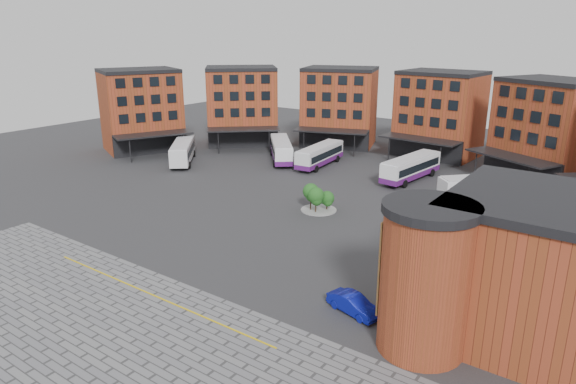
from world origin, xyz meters
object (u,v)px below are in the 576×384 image
Objects in this scene: bus_a at (183,150)px; bus_f at (529,212)px; bus_d at (411,167)px; blue_car at (354,304)px; bus_e at (487,188)px; bus_b at (281,150)px; bus_c at (320,155)px; tree_island at (317,197)px.

bus_a reaches higher than bus_f.
blue_car is at bearing -66.53° from bus_d.
bus_e is (11.98, -4.05, -0.03)m from bus_d.
bus_e is 33.81m from blue_car.
bus_a is at bearing 179.14° from bus_b.
blue_car is (26.47, -37.04, -1.08)m from bus_c.
bus_e is 1.05× the size of bus_f.
bus_d is at bearing 79.04° from tree_island.
bus_f is (53.17, 2.66, -0.49)m from bus_a.
bus_a is 53.24m from bus_f.
bus_b reaches higher than bus_f.
bus_b is 41.31m from bus_f.
bus_e is (15.78, 15.55, 0.02)m from tree_island.
bus_d is 39.46m from blue_car.
bus_d is at bearing -147.14° from bus_f.
blue_car is (11.19, -37.83, -1.16)m from bus_d.
blue_car is at bearing -69.24° from bus_a.
bus_b is at bearing -168.71° from bus_d.
bus_a is 37.10m from bus_d.
bus_c is 34.55m from bus_f.
bus_f is at bearing -51.61° from bus_b.
bus_e is at bearing 44.59° from tree_island.
tree_island is 0.34× the size of bus_d.
tree_island is 0.39× the size of bus_a.
bus_f is at bearing 0.38° from blue_car.
bus_b reaches higher than bus_d.
bus_a is 2.48× the size of blue_car.
tree_island is 19.96m from bus_d.
bus_b is at bearing -130.36° from bus_f.
bus_c is 2.67× the size of blue_car.
bus_a is (-31.25, 7.40, 0.22)m from tree_island.
bus_f is (6.15, -5.49, -0.29)m from bus_e.
bus_f reaches higher than blue_car.
bus_f is (21.93, 10.06, -0.27)m from tree_island.
bus_b reaches higher than tree_island.
bus_a is 22.81m from bus_c.
bus_a is at bearing 75.17° from blue_car.
bus_e is (47.02, 8.15, -0.20)m from bus_a.
bus_d is (35.04, 12.19, -0.17)m from bus_a.
bus_b is 0.94× the size of bus_c.
blue_car is at bearing -59.52° from bus_c.
bus_d is at bearing -2.14° from bus_c.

